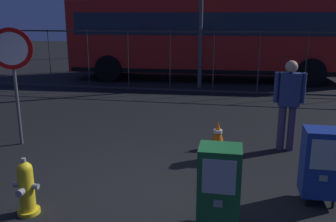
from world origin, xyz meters
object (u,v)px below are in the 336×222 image
stop_sign (13,62)px  traffic_cone (218,135)px  fire_hydrant (26,188)px  newspaper_box_primary (219,184)px  newspaper_box_secondary (321,162)px  bus_near (208,35)px  pedestrian (289,100)px

stop_sign → traffic_cone: stop_sign is taller
fire_hydrant → traffic_cone: size_ratio=1.41×
fire_hydrant → newspaper_box_primary: 2.39m
traffic_cone → newspaper_box_primary: bearing=-87.0°
newspaper_box_secondary → traffic_cone: 2.36m
newspaper_box_secondary → bus_near: bus_near is taller
stop_sign → bus_near: (2.97, 8.41, 0.11)m
fire_hydrant → newspaper_box_secondary: (3.66, 0.97, 0.22)m
fire_hydrant → newspaper_box_secondary: bearing=14.8°
newspaper_box_primary → newspaper_box_secondary: (1.28, 0.89, 0.00)m
fire_hydrant → traffic_cone: 3.60m
pedestrian → bus_near: size_ratio=0.16×
stop_sign → traffic_cone: 4.04m
fire_hydrant → traffic_cone: bearing=51.6°
newspaper_box_primary → pedestrian: (1.10, 2.87, 0.38)m
newspaper_box_primary → newspaper_box_secondary: size_ratio=1.00×
stop_sign → pedestrian: size_ratio=1.34×
pedestrian → newspaper_box_secondary: bearing=-84.8°
bus_near → stop_sign: bearing=-111.9°
fire_hydrant → traffic_cone: fire_hydrant is taller
stop_sign → bus_near: bearing=70.6°
fire_hydrant → pedestrian: 4.61m
newspaper_box_secondary → bus_near: bearing=102.9°
fire_hydrant → newspaper_box_primary: newspaper_box_primary is taller
newspaper_box_primary → stop_sign: bearing=150.0°
newspaper_box_primary → traffic_cone: 2.76m
fire_hydrant → bus_near: bearing=82.5°
pedestrian → bus_near: bearing=104.8°
newspaper_box_primary → traffic_cone: size_ratio=1.92×
fire_hydrant → stop_sign: size_ratio=0.33×
newspaper_box_secondary → traffic_cone: (-1.43, 1.85, -0.31)m
newspaper_box_primary → bus_near: bearing=95.1°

